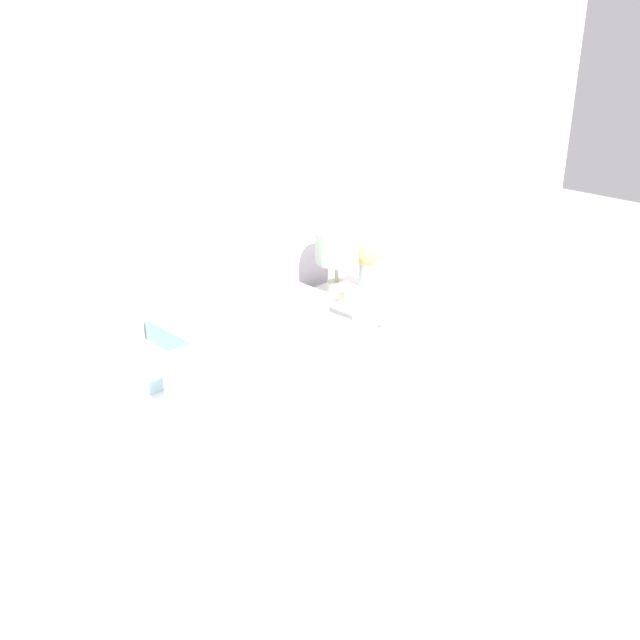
# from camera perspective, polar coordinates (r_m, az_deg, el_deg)

# --- Properties ---
(ground_plane) EXTENTS (12.00, 12.00, 0.00)m
(ground_plane) POSITION_cam_1_polar(r_m,az_deg,el_deg) (3.68, -13.51, -9.80)
(ground_plane) COLOR #BCB7B2
(wall_back) EXTENTS (8.00, 0.06, 2.60)m
(wall_back) POSITION_cam_1_polar(r_m,az_deg,el_deg) (3.22, -16.46, 10.35)
(wall_back) COLOR white
(wall_back) RESTS_ON ground_plane
(bed) EXTENTS (1.89, 2.15, 1.14)m
(bed) POSITION_cam_1_polar(r_m,az_deg,el_deg) (2.84, -2.78, -13.00)
(bed) COLOR white
(bed) RESTS_ON ground_plane
(nightstand) EXTENTS (0.40, 0.43, 0.52)m
(nightstand) POSITION_cam_1_polar(r_m,az_deg,el_deg) (4.07, 2.26, -1.38)
(nightstand) COLOR white
(nightstand) RESTS_ON ground_plane
(table_lamp) EXTENTS (0.22, 0.22, 0.34)m
(table_lamp) POSITION_cam_1_polar(r_m,az_deg,el_deg) (3.88, 1.30, 5.33)
(table_lamp) COLOR beige
(table_lamp) RESTS_ON nightstand
(flower_vase) EXTENTS (0.12, 0.12, 0.24)m
(flower_vase) POSITION_cam_1_polar(r_m,az_deg,el_deg) (4.03, 3.58, 4.48)
(flower_vase) COLOR silver
(flower_vase) RESTS_ON nightstand
(alarm_clock) EXTENTS (0.08, 0.04, 0.07)m
(alarm_clock) POSITION_cam_1_polar(r_m,az_deg,el_deg) (3.85, 2.08, 1.86)
(alarm_clock) COLOR beige
(alarm_clock) RESTS_ON nightstand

